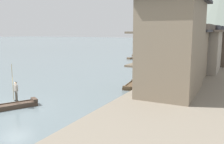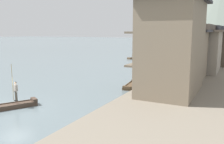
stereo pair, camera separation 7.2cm
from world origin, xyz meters
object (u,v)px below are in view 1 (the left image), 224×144
(boat_foreground_poled, at_px, (7,107))
(house_waterfront_nearest, at_px, (173,43))
(boat_moored_second, at_px, (162,52))
(boatman_person, at_px, (16,89))
(house_waterfront_second, at_px, (186,52))
(house_waterfront_tall, at_px, (200,48))
(house_waterfront_far, at_px, (213,43))
(boat_moored_far, at_px, (158,73))
(house_waterfront_narrow, at_px, (208,45))
(boat_moored_nearest, at_px, (135,57))
(boat_moored_third, at_px, (131,85))
(boat_midriver_drifting, at_px, (139,56))

(boat_foreground_poled, bearing_deg, house_waterfront_nearest, 34.95)
(boat_moored_second, relative_size, house_waterfront_nearest, 0.38)
(boat_foreground_poled, bearing_deg, boatman_person, 61.59)
(house_waterfront_second, relative_size, house_waterfront_tall, 0.75)
(boat_foreground_poled, xyz_separation_m, house_waterfront_tall, (11.71, 21.92, 3.73))
(boat_moored_second, relative_size, house_waterfront_far, 0.43)
(house_waterfront_tall, bearing_deg, boat_moored_second, 113.08)
(boat_moored_far, relative_size, house_waterfront_second, 0.66)
(boat_moored_far, xyz_separation_m, house_waterfront_narrow, (5.74, 8.05, 3.76))
(boat_foreground_poled, height_order, house_waterfront_second, house_waterfront_second)
(boat_moored_nearest, distance_m, boat_moored_far, 20.81)
(house_waterfront_tall, relative_size, house_waterfront_narrow, 1.16)
(boat_foreground_poled, relative_size, house_waterfront_narrow, 0.65)
(house_waterfront_second, distance_m, house_waterfront_tall, 6.96)
(boat_moored_second, bearing_deg, boat_foreground_poled, -86.64)
(boat_foreground_poled, distance_m, boatman_person, 1.59)
(boat_moored_nearest, relative_size, house_waterfront_narrow, 0.68)
(house_waterfront_second, xyz_separation_m, house_waterfront_far, (0.88, 22.51, -0.02))
(boat_moored_second, distance_m, house_waterfront_nearest, 51.74)
(boat_foreground_poled, distance_m, house_waterfront_far, 39.57)
(boat_foreground_poled, xyz_separation_m, house_waterfront_far, (12.07, 37.50, 3.73))
(house_waterfront_second, xyz_separation_m, house_waterfront_tall, (0.51, 6.94, -0.02))
(boat_moored_third, relative_size, house_waterfront_nearest, 0.48)
(house_waterfront_second, bearing_deg, house_waterfront_narrow, 87.03)
(boat_moored_second, xyz_separation_m, house_waterfront_nearest, (14.71, -49.35, 5.05))
(boat_moored_second, distance_m, boat_moored_third, 46.15)
(boatman_person, xyz_separation_m, boat_moored_far, (5.83, 20.79, -1.41))
(boat_midriver_drifting, bearing_deg, boat_moored_far, -63.11)
(boat_midriver_drifting, relative_size, house_waterfront_second, 0.57)
(boat_moored_nearest, xyz_separation_m, house_waterfront_narrow, (16.53, -9.75, 3.68))
(boat_foreground_poled, distance_m, house_waterfront_nearest, 14.73)
(boatman_person, distance_m, house_waterfront_tall, 24.19)
(boatman_person, bearing_deg, boat_moored_far, 74.33)
(boat_moored_third, xyz_separation_m, house_waterfront_far, (6.20, 25.43, 3.76))
(boat_moored_nearest, bearing_deg, boat_moored_far, -58.79)
(boat_foreground_poled, distance_m, boat_midriver_drifting, 45.04)
(boatman_person, distance_m, boat_moored_second, 56.74)
(boat_foreground_poled, height_order, boat_moored_second, boat_foreground_poled)
(house_waterfront_second, bearing_deg, boat_foreground_poled, -126.77)
(boat_moored_third, height_order, house_waterfront_second, house_waterfront_second)
(boat_moored_third, height_order, boat_midriver_drifting, boat_moored_third)
(boatman_person, distance_m, boat_moored_far, 21.64)
(boat_moored_nearest, bearing_deg, house_waterfront_narrow, -30.55)
(boat_moored_far, bearing_deg, boat_moored_nearest, 121.21)
(house_waterfront_tall, xyz_separation_m, house_waterfront_narrow, (0.24, 7.61, 0.01))
(house_waterfront_tall, bearing_deg, boat_moored_third, -120.62)
(boat_moored_far, height_order, house_waterfront_far, house_waterfront_far)
(house_waterfront_tall, bearing_deg, house_waterfront_nearest, -91.47)
(boat_moored_second, height_order, house_waterfront_far, house_waterfront_far)
(boat_moored_far, bearing_deg, house_waterfront_nearest, -69.21)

